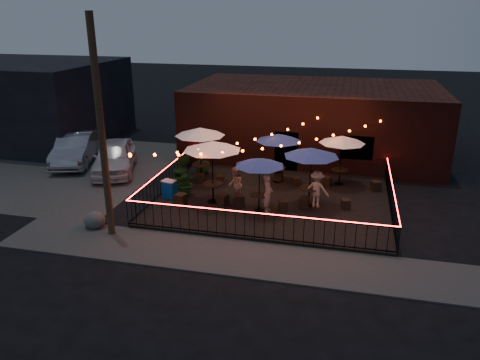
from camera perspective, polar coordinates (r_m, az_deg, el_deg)
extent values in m
plane|color=black|center=(19.05, 2.98, -4.88)|extent=(110.00, 110.00, 0.00)
cube|color=black|center=(20.83, 4.00, -2.44)|extent=(10.00, 8.00, 0.15)
cube|color=#3D3C39|center=(16.20, 0.83, -9.51)|extent=(18.00, 2.50, 0.05)
cube|color=#3D3C39|center=(27.06, -21.15, 1.41)|extent=(11.00, 12.00, 0.02)
cube|color=#34140E|center=(27.75, 8.94, 7.24)|extent=(14.00, 8.00, 4.00)
cube|color=black|center=(24.34, 5.68, 3.40)|extent=(1.20, 0.24, 2.20)
cube|color=black|center=(24.01, 14.04, 3.90)|extent=(1.60, 0.24, 1.20)
cube|color=black|center=(33.92, -25.50, 8.71)|extent=(12.00, 9.00, 5.00)
cylinder|color=#362316|center=(17.19, -16.55, 5.69)|extent=(0.26, 0.26, 8.00)
cube|color=black|center=(17.18, 1.75, -6.92)|extent=(10.00, 0.04, 0.04)
cube|color=black|center=(16.79, 1.78, -4.11)|extent=(10.00, 0.04, 0.04)
cube|color=#FF201E|center=(16.77, 1.79, -4.02)|extent=(10.00, 0.03, 0.02)
cube|color=black|center=(22.07, -8.90, -0.90)|extent=(0.04, 8.00, 0.04)
cube|color=black|center=(21.76, -9.03, 1.37)|extent=(0.04, 8.00, 0.04)
cube|color=#FF201E|center=(21.75, -9.03, 1.44)|extent=(0.03, 8.00, 0.02)
cube|color=black|center=(20.64, 17.84, -3.16)|extent=(0.04, 8.00, 0.04)
cube|color=black|center=(20.31, 18.11, -0.77)|extent=(0.04, 8.00, 0.04)
cube|color=#FF201E|center=(20.30, 18.12, -0.69)|extent=(0.03, 8.00, 0.02)
cylinder|color=black|center=(20.43, -3.28, -2.60)|extent=(0.50, 0.50, 0.03)
cylinder|color=black|center=(20.28, -3.30, -1.56)|extent=(0.07, 0.07, 0.81)
cylinder|color=black|center=(20.14, -3.32, -0.46)|extent=(0.90, 0.90, 0.05)
cylinder|color=black|center=(19.96, -3.35, 0.94)|extent=(0.05, 0.05, 2.70)
cone|color=white|center=(19.61, -3.42, 4.20)|extent=(3.00, 3.00, 0.39)
cylinder|color=black|center=(23.02, -4.72, 0.00)|extent=(0.48, 0.48, 0.03)
cylinder|color=black|center=(22.89, -4.75, 0.91)|extent=(0.07, 0.07, 0.79)
cylinder|color=black|center=(22.76, -4.78, 1.87)|extent=(0.87, 0.87, 0.04)
cylinder|color=black|center=(22.61, -4.82, 3.08)|extent=(0.05, 0.05, 2.62)
cone|color=white|center=(22.31, -4.90, 5.90)|extent=(3.18, 3.18, 0.38)
cylinder|color=black|center=(19.57, 2.31, -3.64)|extent=(0.41, 0.41, 0.03)
cylinder|color=black|center=(19.44, 2.33, -2.75)|extent=(0.06, 0.06, 0.67)
cylinder|color=black|center=(19.31, 2.34, -1.80)|extent=(0.75, 0.75, 0.04)
cylinder|color=black|center=(19.15, 2.36, -0.60)|extent=(0.04, 0.04, 2.25)
cone|color=navy|center=(18.83, 2.40, 2.21)|extent=(2.46, 2.46, 0.33)
cylinder|color=black|center=(22.81, 4.59, -0.19)|extent=(0.44, 0.44, 0.03)
cylinder|color=black|center=(22.69, 4.61, 0.65)|extent=(0.06, 0.06, 0.71)
cylinder|color=black|center=(22.58, 4.63, 1.52)|extent=(0.79, 0.79, 0.04)
cylinder|color=black|center=(22.44, 4.67, 2.63)|extent=(0.04, 0.04, 2.38)
cone|color=navy|center=(22.15, 4.74, 5.20)|extent=(2.75, 2.75, 0.35)
cylinder|color=black|center=(20.27, 8.36, -2.99)|extent=(0.46, 0.46, 0.03)
cylinder|color=black|center=(20.12, 8.41, -2.01)|extent=(0.06, 0.06, 0.76)
cylinder|color=black|center=(19.98, 8.46, -0.98)|extent=(0.84, 0.84, 0.04)
cylinder|color=black|center=(19.82, 8.53, 0.33)|extent=(0.05, 0.05, 2.53)
cone|color=navy|center=(19.48, 8.70, 3.39)|extent=(2.67, 2.67, 0.37)
cylinder|color=black|center=(22.95, 11.96, -0.44)|extent=(0.43, 0.43, 0.03)
cylinder|color=black|center=(22.84, 12.02, 0.38)|extent=(0.06, 0.06, 0.71)
cylinder|color=black|center=(22.72, 12.08, 1.24)|extent=(0.79, 0.79, 0.04)
cylinder|color=black|center=(22.58, 12.17, 2.33)|extent=(0.04, 0.04, 2.36)
cone|color=white|center=(22.30, 12.36, 4.85)|extent=(2.36, 2.36, 0.34)
cube|color=black|center=(20.13, -7.22, -2.37)|extent=(0.51, 0.51, 0.50)
cube|color=black|center=(19.98, -2.12, -2.44)|extent=(0.51, 0.51, 0.47)
cube|color=black|center=(22.72, -4.83, 0.25)|extent=(0.40, 0.40, 0.43)
cube|color=black|center=(22.46, -2.46, 0.04)|extent=(0.41, 0.41, 0.40)
cube|color=black|center=(19.93, -0.07, -2.47)|extent=(0.51, 0.51, 0.48)
cube|color=black|center=(19.56, 5.28, -3.12)|extent=(0.44, 0.44, 0.41)
cube|color=black|center=(22.88, 4.70, 0.43)|extent=(0.43, 0.43, 0.44)
cube|color=black|center=(22.34, 6.90, -0.20)|extent=(0.45, 0.45, 0.40)
cube|color=black|center=(19.87, 7.81, -2.77)|extent=(0.41, 0.41, 0.46)
cube|color=black|center=(20.12, 12.75, -2.88)|extent=(0.42, 0.42, 0.41)
cube|color=black|center=(22.52, 10.55, -0.17)|extent=(0.47, 0.47, 0.45)
cube|color=black|center=(22.46, 16.20, -0.69)|extent=(0.51, 0.51, 0.46)
imported|color=tan|center=(19.13, 3.40, -1.63)|extent=(0.46, 0.64, 1.64)
imported|color=tan|center=(20.18, -0.57, -0.55)|extent=(0.76, 0.88, 1.55)
imported|color=tan|center=(19.86, 9.35, -1.11)|extent=(1.11, 0.75, 1.59)
imported|color=#18390D|center=(21.01, -6.63, -0.32)|extent=(1.26, 1.14, 1.22)
imported|color=#193610|center=(22.57, -7.12, 1.47)|extent=(0.93, 0.80, 1.50)
imported|color=#16360B|center=(23.74, -4.67, 2.44)|extent=(0.84, 0.84, 1.45)
cube|color=#0A489E|center=(20.98, -8.62, -1.14)|extent=(0.64, 0.52, 0.75)
cube|color=silver|center=(20.84, -8.68, -0.12)|extent=(0.69, 0.57, 0.05)
ellipsoid|color=#44443F|center=(19.05, -17.30, -4.69)|extent=(1.04, 0.94, 0.69)
imported|color=silver|center=(25.28, -15.06, 2.79)|extent=(3.55, 5.24, 1.66)
imported|color=gray|center=(27.41, -19.37, 3.65)|extent=(3.23, 5.34, 1.66)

